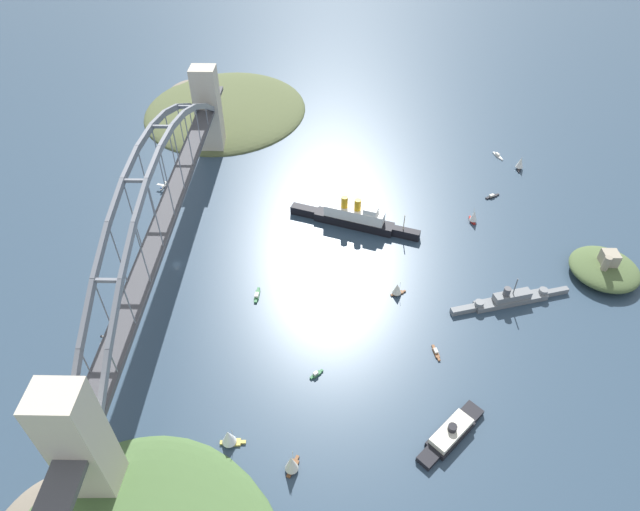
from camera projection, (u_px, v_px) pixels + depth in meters
ground_plane at (177, 265)px, 291.38m from camera, size 1400.00×1400.00×0.00m
harbor_arch_bridge at (165, 217)px, 269.50m from camera, size 308.27×16.47×73.98m
headland_west_shore at (224, 109)px, 430.67m from camera, size 145.01×128.40×17.56m
ocean_liner at (354, 218)px, 313.80m from camera, size 31.09×76.69×18.97m
naval_cruiser at (510, 299)px, 268.09m from camera, size 19.87×63.53×16.81m
harbor_ferry_steamer at (451, 433)px, 213.42m from camera, size 30.63×30.87×7.50m
fort_island_mid_harbor at (604, 268)px, 282.21m from camera, size 36.70×35.80×16.51m
seaplane_taxiing_near_bridge at (109, 338)px, 250.20m from camera, size 9.83×8.15×4.82m
seaplane_second_in_formation at (164, 186)px, 344.57m from camera, size 8.42×9.12×4.99m
small_boat_0 at (436, 352)px, 245.69m from camera, size 9.29×2.98×1.74m
small_boat_1 at (498, 155)px, 375.57m from camera, size 10.76×5.14×2.23m
small_boat_2 at (492, 196)px, 338.53m from camera, size 6.09×9.70×2.11m
small_boat_3 at (257, 295)px, 272.92m from camera, size 10.77×2.70×2.16m
small_boat_4 at (474, 216)px, 316.96m from camera, size 8.08×5.13×9.37m
small_boat_5 at (229, 437)px, 209.48m from camera, size 5.97×10.44×9.86m
small_boat_6 at (291, 463)px, 200.94m from camera, size 9.32×6.71×11.07m
small_boat_7 at (520, 163)px, 360.85m from camera, size 8.95×5.99×9.97m
small_boat_8 at (316, 374)px, 236.36m from camera, size 5.52×6.05×2.32m
small_boat_9 at (397, 289)px, 271.98m from camera, size 6.21×8.34×8.31m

